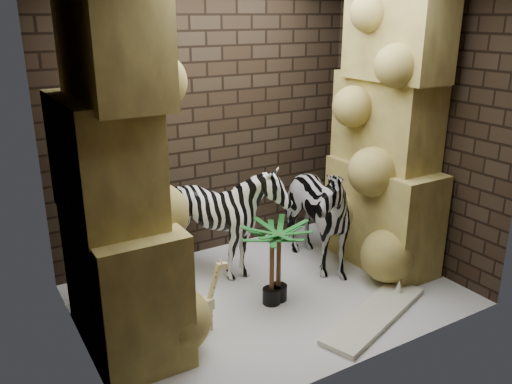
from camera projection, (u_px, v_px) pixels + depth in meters
floor at (270, 294)px, 5.11m from camera, size 3.50×3.50×0.00m
wall_back at (209, 121)px, 5.64m from camera, size 3.50×0.00×3.50m
wall_front at (368, 181)px, 3.61m from camera, size 3.50×0.00×3.50m
wall_left at (66, 174)px, 3.77m from camera, size 0.00×3.00×3.00m
wall_right at (412, 124)px, 5.47m from camera, size 0.00×3.00×3.00m
rock_pillar_left at (114, 167)px, 3.94m from camera, size 0.68×1.30×3.00m
rock_pillar_right at (389, 127)px, 5.31m from camera, size 0.58×1.25×3.00m
zebra_right at (310, 203)px, 5.48m from camera, size 0.77×1.27×1.44m
zebra_left at (225, 225)px, 5.32m from camera, size 1.14×1.35×1.12m
giraffe_toy at (201, 299)px, 4.41m from camera, size 0.34×0.14×0.64m
palm_front at (279, 263)px, 4.90m from camera, size 0.36×0.36×0.78m
palm_back at (272, 267)px, 4.84m from camera, size 0.36×0.36×0.75m
surfboard at (375, 315)px, 4.72m from camera, size 1.41×0.78×0.05m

